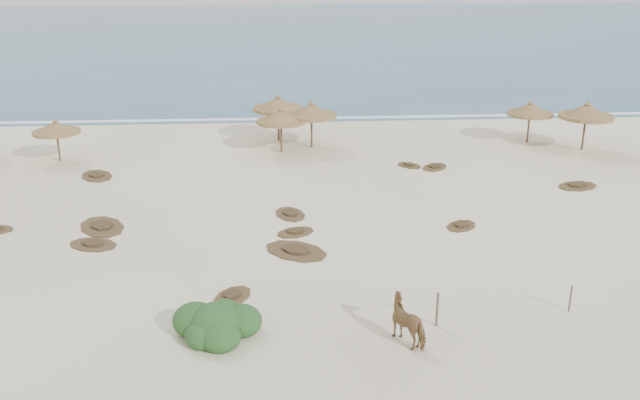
% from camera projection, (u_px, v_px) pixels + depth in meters
% --- Properties ---
extents(ground, '(160.00, 160.00, 0.00)m').
position_uv_depth(ground, '(317.00, 280.00, 26.76)').
color(ground, white).
rests_on(ground, ground).
extents(ocean, '(200.00, 100.00, 0.01)m').
position_uv_depth(ocean, '(284.00, 35.00, 97.12)').
color(ocean, '#2A5D7E').
rests_on(ocean, ground).
extents(foam_line, '(70.00, 0.60, 0.01)m').
position_uv_depth(foam_line, '(295.00, 119.00, 51.15)').
color(foam_line, white).
rests_on(foam_line, ground).
extents(palapa_1, '(2.70, 2.70, 2.52)m').
position_uv_depth(palapa_1, '(56.00, 128.00, 40.62)').
color(palapa_1, brown).
rests_on(palapa_1, ground).
extents(palapa_2, '(3.70, 3.70, 2.76)m').
position_uv_depth(palapa_2, '(281.00, 117.00, 42.31)').
color(palapa_2, brown).
rests_on(palapa_2, ground).
extents(palapa_3, '(3.98, 3.98, 3.02)m').
position_uv_depth(palapa_3, '(278.00, 104.00, 44.76)').
color(palapa_3, brown).
rests_on(palapa_3, ground).
extents(palapa_4, '(3.48, 3.48, 2.94)m').
position_uv_depth(palapa_4, '(312.00, 111.00, 43.27)').
color(palapa_4, brown).
rests_on(palapa_4, ground).
extents(palapa_5, '(3.53, 3.53, 2.69)m').
position_uv_depth(palapa_5, '(530.00, 110.00, 44.43)').
color(palapa_5, brown).
rests_on(palapa_5, ground).
extents(palapa_6, '(4.05, 4.05, 3.05)m').
position_uv_depth(palapa_6, '(587.00, 112.00, 42.66)').
color(palapa_6, brown).
rests_on(palapa_6, ground).
extents(horse, '(1.60, 1.86, 1.45)m').
position_uv_depth(horse, '(410.00, 321.00, 22.38)').
color(horse, olive).
rests_on(horse, ground).
extents(fence_post_near, '(0.12, 0.12, 1.21)m').
position_uv_depth(fence_post_near, '(437.00, 309.00, 23.35)').
color(fence_post_near, brown).
rests_on(fence_post_near, ground).
extents(fence_post_far, '(0.09, 0.09, 0.96)m').
position_uv_depth(fence_post_far, '(570.00, 299.00, 24.31)').
color(fence_post_far, brown).
rests_on(fence_post_far, ground).
extents(bush, '(2.91, 2.56, 1.30)m').
position_uv_depth(bush, '(217.00, 324.00, 22.80)').
color(bush, '#275725').
rests_on(bush, ground).
extents(scrub_0, '(2.51, 2.11, 0.16)m').
position_uv_depth(scrub_0, '(93.00, 244.00, 29.76)').
color(scrub_0, brown).
rests_on(scrub_0, ground).
extents(scrub_1, '(2.91, 3.30, 0.16)m').
position_uv_depth(scrub_1, '(102.00, 226.00, 31.63)').
color(scrub_1, brown).
rests_on(scrub_1, ground).
extents(scrub_2, '(2.07, 1.84, 0.16)m').
position_uv_depth(scrub_2, '(295.00, 232.00, 31.02)').
color(scrub_2, brown).
rests_on(scrub_2, ground).
extents(scrub_3, '(1.85, 2.30, 0.16)m').
position_uv_depth(scrub_3, '(290.00, 214.00, 33.10)').
color(scrub_3, brown).
rests_on(scrub_3, ground).
extents(scrub_4, '(1.96, 1.95, 0.16)m').
position_uv_depth(scrub_4, '(461.00, 226.00, 31.72)').
color(scrub_4, brown).
rests_on(scrub_4, ground).
extents(scrub_5, '(2.61, 2.16, 0.16)m').
position_uv_depth(scrub_5, '(577.00, 186.00, 36.92)').
color(scrub_5, brown).
rests_on(scrub_5, ground).
extents(scrub_6, '(2.46, 2.83, 0.16)m').
position_uv_depth(scrub_6, '(97.00, 176.00, 38.52)').
color(scrub_6, brown).
rests_on(scrub_6, ground).
extents(scrub_7, '(2.05, 2.13, 0.16)m').
position_uv_depth(scrub_7, '(435.00, 167.00, 40.02)').
color(scrub_7, brown).
rests_on(scrub_7, ground).
extents(scrub_9, '(3.36, 3.20, 0.16)m').
position_uv_depth(scrub_9, '(296.00, 251.00, 29.16)').
color(scrub_9, brown).
rests_on(scrub_9, ground).
extents(scrub_10, '(1.73, 1.78, 0.16)m').
position_uv_depth(scrub_10, '(409.00, 165.00, 40.33)').
color(scrub_10, brown).
rests_on(scrub_10, ground).
extents(scrub_11, '(1.82, 2.05, 0.16)m').
position_uv_depth(scrub_11, '(233.00, 296.00, 25.43)').
color(scrub_11, brown).
rests_on(scrub_11, ground).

